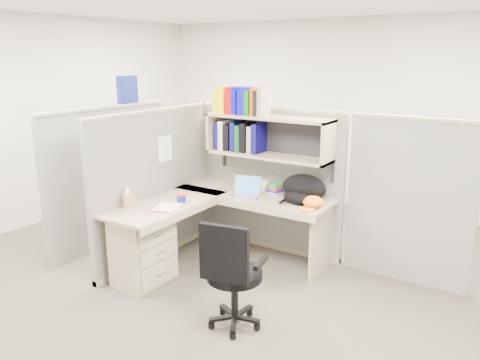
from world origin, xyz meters
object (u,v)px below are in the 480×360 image
Objects in this scene: task_chair at (233,291)px; laptop at (245,187)px; desk at (173,235)px; backpack at (301,189)px; snack_canister at (181,198)px.

laptop is at bearing 118.38° from task_chair.
laptop is (0.39, 0.71, 0.39)m from desk.
backpack reaches higher than snack_canister.
laptop is 0.30× the size of task_chair.
laptop is 3.05× the size of snack_canister.
task_chair is at bearing -31.51° from snack_canister.
laptop is at bearing 60.99° from desk.
desk is 1.37m from backpack.
backpack is 1.22m from snack_canister.
snack_canister is (-0.43, -0.52, -0.06)m from laptop.
backpack is at bearing 0.87° from laptop.
task_chair reaches higher than desk.
desk is at bearing -132.75° from laptop.
backpack is at bearing 92.20° from task_chair.
backpack is 1.43m from task_chair.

